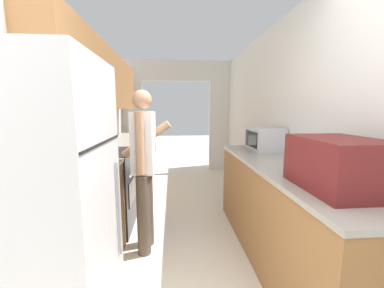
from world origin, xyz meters
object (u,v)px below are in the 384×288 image
(range_oven, at_px, (106,190))
(knife, at_px, (114,143))
(person, at_px, (144,167))
(suitcase, at_px, (338,164))
(microwave, at_px, (265,139))
(refrigerator, at_px, (45,206))

(range_oven, height_order, knife, range_oven)
(person, bearing_deg, knife, 31.00)
(suitcase, bearing_deg, person, 143.68)
(person, xyz_separation_m, microwave, (1.40, 0.48, 0.21))
(knife, bearing_deg, person, -56.83)
(refrigerator, relative_size, suitcase, 2.92)
(refrigerator, bearing_deg, suitcase, -1.84)
(refrigerator, xyz_separation_m, knife, (-0.09, 2.07, 0.08))
(range_oven, relative_size, microwave, 2.23)
(suitcase, xyz_separation_m, knife, (-1.86, 2.13, -0.15))
(range_oven, distance_m, person, 0.82)
(range_oven, bearing_deg, microwave, -0.52)
(person, distance_m, microwave, 1.50)
(range_oven, relative_size, suitcase, 1.83)
(person, height_order, suitcase, person)
(person, height_order, knife, person)
(microwave, height_order, knife, microwave)
(microwave, bearing_deg, refrigerator, -143.77)
(refrigerator, height_order, microwave, refrigerator)
(range_oven, height_order, suitcase, suitcase)
(microwave, bearing_deg, knife, 160.58)
(refrigerator, distance_m, range_oven, 1.45)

